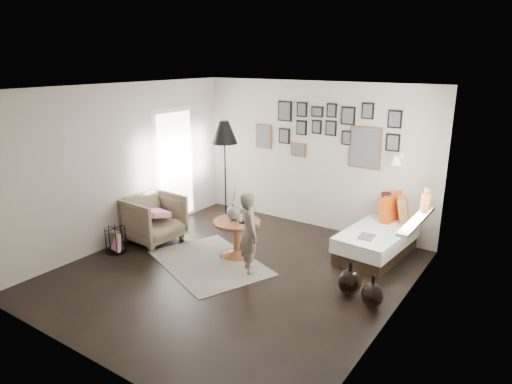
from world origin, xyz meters
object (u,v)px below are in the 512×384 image
Objects in this scene: vase at (233,210)px; armchair at (153,218)px; pedestal_table at (237,240)px; daybed at (384,234)px; magazine_basket at (116,240)px; floor_lamp at (224,136)px; demijohn_small at (372,295)px; child at (249,233)px; demijohn_large at (350,282)px.

vase reaches higher than armchair.
pedestal_table is 0.85× the size of armchair.
pedestal_table is 0.37× the size of daybed.
daybed is at bearing 37.62° from vase.
daybed is 4.99× the size of magazine_basket.
floor_lamp is at bearing -24.40° from armchair.
demijohn_small is 0.36× the size of child.
vase reaches higher than magazine_basket.
vase is at bearing 7.56° from child.
floor_lamp reaches higher than pedestal_table.
vase reaches higher than demijohn_small.
armchair reaches higher than magazine_basket.
floor_lamp is 4.19× the size of demijohn_large.
demijohn_small is at bearing 9.61° from magazine_basket.
floor_lamp is (-0.82, 0.86, 0.94)m from vase.
armchair is 2.01m from child.
daybed is 1.02× the size of floor_lamp.
child is (2.00, -0.06, 0.20)m from armchair.
pedestal_table is 1.94m from magazine_basket.
pedestal_table is 0.38× the size of floor_lamp.
magazine_basket is 0.33× the size of child.
daybed reaches higher than armchair.
pedestal_table is at bearing 29.73° from magazine_basket.
armchair is at bearing -147.28° from daybed.
magazine_basket is 0.94× the size of demijohn_small.
daybed is 1.65m from demijohn_large.
magazine_basket is 3.71m from demijohn_large.
armchair is at bearing -178.03° from demijohn_large.
floor_lamp is at bearing -0.61° from child.
magazine_basket is (-1.61, -0.98, -0.54)m from vase.
pedestal_table is at bearing 4.87° from child.
floor_lamp is (0.63, 1.17, 1.28)m from armchair.
pedestal_table is 1.95m from demijohn_large.
vase reaches higher than daybed.
magazine_basket is 4.03m from demijohn_small.
armchair is 2.05× the size of demijohn_small.
child reaches higher than vase.
floor_lamp is 2.14m from child.
pedestal_table is at bearing -135.97° from daybed.
pedestal_table is 1.40× the size of vase.
armchair is 1.84m from floor_lamp.
daybed is 2.29× the size of armchair.
vase is 2.46m from demijohn_small.
pedestal_table is 0.67m from child.
magazine_basket is (-0.79, -1.84, -1.48)m from floor_lamp.
floor_lamp reaches higher than child.
demijohn_small is (0.35, -0.12, -0.02)m from demijohn_large.
demijohn_large is at bearing -4.99° from pedestal_table.
armchair is at bearing -118.22° from floor_lamp.
floor_lamp reaches higher than demijohn_large.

